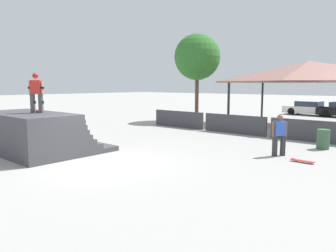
% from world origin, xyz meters
% --- Properties ---
extents(ground_plane, '(160.00, 160.00, 0.00)m').
position_xyz_m(ground_plane, '(0.00, 0.00, 0.00)').
color(ground_plane, '#A3A09B').
extents(quarter_pipe_ramp, '(4.64, 3.84, 1.63)m').
position_xyz_m(quarter_pipe_ramp, '(-3.59, -0.55, 0.73)').
color(quarter_pipe_ramp, '#424247').
rests_on(quarter_pipe_ramp, ground).
extents(skater_on_deck, '(0.62, 0.51, 1.56)m').
position_xyz_m(skater_on_deck, '(-3.26, -0.56, 2.52)').
color(skater_on_deck, '#4C4C51').
rests_on(skater_on_deck, quarter_pipe_ramp).
extents(skateboard_on_deck, '(0.81, 0.27, 0.09)m').
position_xyz_m(skateboard_on_deck, '(-3.68, -0.37, 1.68)').
color(skateboard_on_deck, blue).
rests_on(skateboard_on_deck, quarter_pipe_ramp).
extents(bystander_walking, '(0.46, 0.58, 1.60)m').
position_xyz_m(bystander_walking, '(4.13, 5.34, 0.89)').
color(bystander_walking, '#2D2D33').
rests_on(bystander_walking, ground).
extents(skateboard_on_ground, '(0.82, 0.23, 0.09)m').
position_xyz_m(skateboard_on_ground, '(5.20, 4.82, 0.06)').
color(skateboard_on_ground, green).
rests_on(skateboard_on_ground, ground).
extents(barrier_fence, '(12.03, 0.12, 1.05)m').
position_xyz_m(barrier_fence, '(-0.15, 9.39, 0.53)').
color(barrier_fence, '#3D3D42').
rests_on(barrier_fence, ground).
extents(pavilion_shelter, '(9.80, 5.84, 4.20)m').
position_xyz_m(pavilion_shelter, '(2.03, 14.50, 3.52)').
color(pavilion_shelter, '#2D2D33').
rests_on(pavilion_shelter, ground).
extents(tree_beside_pavilion, '(3.43, 3.43, 6.50)m').
position_xyz_m(tree_beside_pavilion, '(-5.64, 13.25, 4.76)').
color(tree_beside_pavilion, brown).
rests_on(tree_beside_pavilion, ground).
extents(trash_bin, '(0.52, 0.52, 0.85)m').
position_xyz_m(trash_bin, '(5.00, 7.90, 0.42)').
color(trash_bin, '#385B3D').
rests_on(trash_bin, ground).
extents(parked_car_white, '(4.67, 2.06, 1.27)m').
position_xyz_m(parked_car_white, '(-0.72, 23.71, 0.60)').
color(parked_car_white, silver).
rests_on(parked_car_white, ground).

